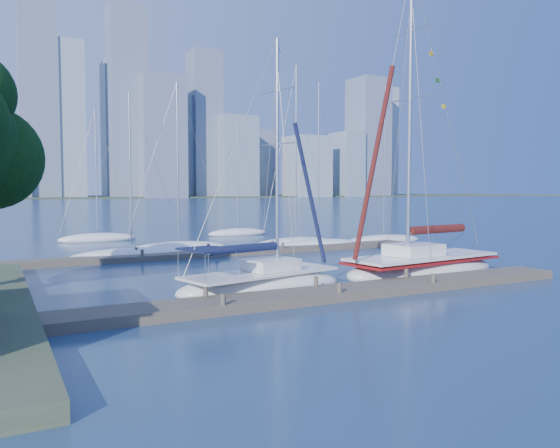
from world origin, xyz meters
TOP-DOWN VIEW (x-y plane):
  - ground at (0.00, 0.00)m, footprint 700.00×700.00m
  - near_dock at (0.00, 0.00)m, footprint 26.00×2.00m
  - far_dock at (2.00, 16.00)m, footprint 30.00×1.80m
  - far_shore at (0.00, 320.00)m, footprint 800.00×100.00m
  - sailboat_navy at (-1.83, 2.51)m, footprint 8.21×4.22m
  - sailboat_maroon at (7.59, 2.67)m, footprint 9.70×4.10m
  - bg_boat_1 at (-4.18, 17.32)m, footprint 8.30×3.69m
  - bg_boat_2 at (-0.35, 19.35)m, footprint 7.69×3.37m
  - bg_boat_3 at (9.01, 18.60)m, footprint 7.58×4.27m
  - bg_boat_4 at (10.19, 17.16)m, footprint 7.75×4.89m
  - bg_boat_5 at (17.18, 17.88)m, footprint 7.71×2.26m
  - bg_boat_6 at (-4.11, 30.93)m, footprint 7.00×3.84m
  - bg_boat_7 at (9.37, 31.04)m, footprint 6.25×2.19m
  - skyline at (17.24, 290.55)m, footprint 502.87×51.31m

SIDE VIEW (x-z plane):
  - ground at x=0.00m, z-range 0.00..0.00m
  - far_shore at x=0.00m, z-range -0.75..0.75m
  - far_dock at x=2.00m, z-range 0.00..0.36m
  - near_dock at x=0.00m, z-range 0.00..0.40m
  - bg_boat_1 at x=-4.18m, z-range -5.33..5.78m
  - bg_boat_7 at x=9.37m, z-range -5.52..6.01m
  - bg_boat_4 at x=10.19m, z-range -6.29..6.78m
  - bg_boat_6 at x=-4.11m, z-range -5.69..6.19m
  - bg_boat_5 at x=17.18m, z-range -6.53..7.04m
  - bg_boat_2 at x=-0.35m, z-range -6.01..6.55m
  - bg_boat_3 at x=9.01m, z-range -7.00..7.57m
  - sailboat_navy at x=-1.83m, z-range -4.92..6.78m
  - sailboat_maroon at x=7.59m, z-range -6.93..9.37m
  - skyline at x=17.24m, z-range -26.51..99.23m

